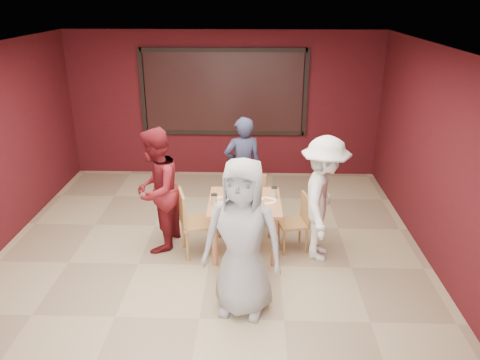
{
  "coord_description": "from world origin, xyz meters",
  "views": [
    {
      "loc": [
        0.6,
        -5.42,
        3.43
      ],
      "look_at": [
        0.41,
        0.41,
        1.08
      ],
      "focal_mm": 35.0,
      "sensor_mm": 36.0,
      "label": 1
    }
  ],
  "objects_px": {
    "diner_front": "(243,238)",
    "chair_right": "(298,219)",
    "dining_table": "(245,207)",
    "chair_front": "(243,251)",
    "chair_back": "(251,198)",
    "chair_left": "(192,219)",
    "diner_left": "(156,190)",
    "diner_back": "(243,167)",
    "diner_right": "(323,199)"
  },
  "relations": [
    {
      "from": "chair_back",
      "to": "diner_right",
      "type": "relative_size",
      "value": 0.49
    },
    {
      "from": "chair_back",
      "to": "chair_left",
      "type": "distance_m",
      "value": 1.17
    },
    {
      "from": "chair_front",
      "to": "diner_back",
      "type": "xyz_separation_m",
      "value": [
        -0.06,
        1.97,
        0.37
      ]
    },
    {
      "from": "diner_front",
      "to": "chair_left",
      "type": "bearing_deg",
      "value": 133.11
    },
    {
      "from": "dining_table",
      "to": "chair_front",
      "type": "height_order",
      "value": "dining_table"
    },
    {
      "from": "dining_table",
      "to": "chair_left",
      "type": "bearing_deg",
      "value": -172.33
    },
    {
      "from": "dining_table",
      "to": "chair_front",
      "type": "xyz_separation_m",
      "value": [
        0.0,
        -0.78,
        -0.22
      ]
    },
    {
      "from": "dining_table",
      "to": "diner_left",
      "type": "bearing_deg",
      "value": 176.09
    },
    {
      "from": "chair_left",
      "to": "chair_front",
      "type": "bearing_deg",
      "value": -43.44
    },
    {
      "from": "chair_right",
      "to": "diner_back",
      "type": "relative_size",
      "value": 0.49
    },
    {
      "from": "diner_back",
      "to": "chair_left",
      "type": "bearing_deg",
      "value": 48.62
    },
    {
      "from": "chair_front",
      "to": "chair_back",
      "type": "height_order",
      "value": "chair_back"
    },
    {
      "from": "chair_right",
      "to": "diner_left",
      "type": "height_order",
      "value": "diner_left"
    },
    {
      "from": "dining_table",
      "to": "chair_back",
      "type": "relative_size",
      "value": 1.17
    },
    {
      "from": "chair_right",
      "to": "diner_front",
      "type": "distance_m",
      "value": 1.66
    },
    {
      "from": "dining_table",
      "to": "chair_left",
      "type": "xyz_separation_m",
      "value": [
        -0.72,
        -0.1,
        -0.14
      ]
    },
    {
      "from": "chair_back",
      "to": "chair_left",
      "type": "bearing_deg",
      "value": -133.83
    },
    {
      "from": "chair_front",
      "to": "diner_left",
      "type": "height_order",
      "value": "diner_left"
    },
    {
      "from": "diner_front",
      "to": "diner_left",
      "type": "distance_m",
      "value": 1.87
    },
    {
      "from": "diner_front",
      "to": "diner_right",
      "type": "relative_size",
      "value": 1.07
    },
    {
      "from": "chair_right",
      "to": "diner_left",
      "type": "xyz_separation_m",
      "value": [
        -1.98,
        -0.01,
        0.42
      ]
    },
    {
      "from": "chair_back",
      "to": "diner_back",
      "type": "distance_m",
      "value": 0.58
    },
    {
      "from": "chair_left",
      "to": "dining_table",
      "type": "bearing_deg",
      "value": 7.67
    },
    {
      "from": "diner_back",
      "to": "chair_back",
      "type": "bearing_deg",
      "value": 93.98
    },
    {
      "from": "chair_front",
      "to": "diner_back",
      "type": "height_order",
      "value": "diner_back"
    },
    {
      "from": "diner_back",
      "to": "diner_right",
      "type": "xyz_separation_m",
      "value": [
        1.11,
        -1.28,
        0.04
      ]
    },
    {
      "from": "chair_left",
      "to": "diner_front",
      "type": "distance_m",
      "value": 1.47
    },
    {
      "from": "chair_right",
      "to": "diner_left",
      "type": "distance_m",
      "value": 2.02
    },
    {
      "from": "dining_table",
      "to": "diner_front",
      "type": "height_order",
      "value": "diner_front"
    },
    {
      "from": "diner_front",
      "to": "chair_right",
      "type": "bearing_deg",
      "value": 74.61
    },
    {
      "from": "dining_table",
      "to": "diner_front",
      "type": "bearing_deg",
      "value": -89.63
    },
    {
      "from": "diner_back",
      "to": "diner_right",
      "type": "bearing_deg",
      "value": 116.95
    },
    {
      "from": "dining_table",
      "to": "chair_back",
      "type": "distance_m",
      "value": 0.77
    },
    {
      "from": "diner_front",
      "to": "diner_back",
      "type": "relative_size",
      "value": 1.12
    },
    {
      "from": "diner_right",
      "to": "chair_right",
      "type": "bearing_deg",
      "value": 70.11
    },
    {
      "from": "chair_back",
      "to": "chair_right",
      "type": "distance_m",
      "value": 0.93
    },
    {
      "from": "chair_back",
      "to": "chair_right",
      "type": "bearing_deg",
      "value": -44.46
    },
    {
      "from": "chair_back",
      "to": "chair_right",
      "type": "xyz_separation_m",
      "value": [
        0.66,
        -0.65,
        -0.02
      ]
    },
    {
      "from": "chair_front",
      "to": "diner_right",
      "type": "xyz_separation_m",
      "value": [
        1.05,
        0.68,
        0.41
      ]
    },
    {
      "from": "chair_front",
      "to": "chair_back",
      "type": "xyz_separation_m",
      "value": [
        0.08,
        1.53,
        0.03
      ]
    },
    {
      "from": "chair_back",
      "to": "chair_left",
      "type": "relative_size",
      "value": 0.9
    },
    {
      "from": "chair_front",
      "to": "chair_right",
      "type": "bearing_deg",
      "value": 49.61
    },
    {
      "from": "chair_right",
      "to": "diner_front",
      "type": "xyz_separation_m",
      "value": [
        -0.74,
        -1.41,
        0.46
      ]
    },
    {
      "from": "diner_left",
      "to": "chair_left",
      "type": "bearing_deg",
      "value": 79.31
    },
    {
      "from": "diner_left",
      "to": "diner_front",
      "type": "bearing_deg",
      "value": 50.38
    },
    {
      "from": "chair_back",
      "to": "diner_left",
      "type": "relative_size",
      "value": 0.49
    },
    {
      "from": "chair_front",
      "to": "chair_right",
      "type": "height_order",
      "value": "chair_right"
    },
    {
      "from": "chair_back",
      "to": "diner_right",
      "type": "xyz_separation_m",
      "value": [
        0.97,
        -0.84,
        0.38
      ]
    },
    {
      "from": "dining_table",
      "to": "chair_back",
      "type": "height_order",
      "value": "dining_table"
    },
    {
      "from": "diner_front",
      "to": "diner_left",
      "type": "relative_size",
      "value": 1.05
    }
  ]
}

